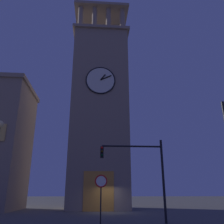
# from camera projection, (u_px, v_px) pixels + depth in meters

# --- Properties ---
(ground_plane) EXTENTS (200.00, 200.00, 0.00)m
(ground_plane) POSITION_uv_depth(u_px,v_px,m) (109.00, 213.00, 22.44)
(ground_plane) COLOR #56544F
(clocktower) EXTENTS (7.55, 7.63, 29.54)m
(clocktower) POSITION_uv_depth(u_px,v_px,m) (99.00, 112.00, 31.09)
(clocktower) COLOR gray
(clocktower) RESTS_ON ground_plane
(traffic_signal_near) EXTENTS (4.26, 0.41, 5.27)m
(traffic_signal_near) POSITION_uv_depth(u_px,v_px,m) (141.00, 165.00, 15.66)
(traffic_signal_near) COLOR black
(traffic_signal_near) RESTS_ON ground_plane
(no_horn_sign) EXTENTS (0.78, 0.14, 2.89)m
(no_horn_sign) POSITION_uv_depth(u_px,v_px,m) (101.00, 185.00, 14.47)
(no_horn_sign) COLOR black
(no_horn_sign) RESTS_ON ground_plane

